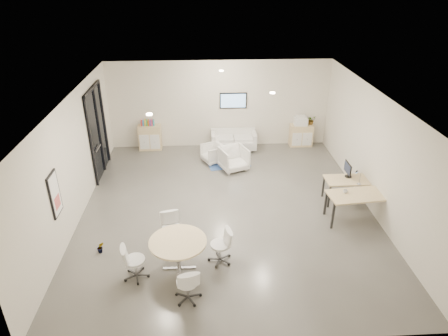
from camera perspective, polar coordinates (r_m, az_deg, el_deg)
name	(u,v)px	position (r m, az deg, el deg)	size (l,w,h in m)	color
room_shell	(227,157)	(10.53, 0.46, 1.53)	(9.60, 10.60, 4.80)	#504E49
glass_door	(97,129)	(13.28, -17.63, 5.30)	(0.09, 1.90, 2.85)	black
artwork	(55,194)	(9.71, -23.02, -3.50)	(0.05, 0.54, 1.04)	black
wall_tv	(233,101)	(14.66, 1.32, 9.60)	(0.98, 0.06, 0.58)	black
ceiling_spots	(218,90)	(10.74, -0.88, 11.06)	(3.14, 4.14, 0.03)	#FFEAC6
sideboard_left	(150,137)	(14.99, -10.51, 4.31)	(0.82, 0.43, 0.93)	tan
sideboard_right	(301,135)	(15.34, 10.94, 4.63)	(0.84, 0.41, 0.84)	tan
books	(148,123)	(14.80, -10.86, 6.37)	(0.48, 0.14, 0.22)	red
printer	(301,121)	(15.12, 10.88, 6.67)	(0.51, 0.44, 0.34)	white
loveseat	(233,141)	(14.80, 1.36, 3.92)	(1.64, 0.83, 0.61)	silver
blue_rug	(228,163)	(13.85, 0.55, 0.77)	(1.40, 0.93, 0.01)	#2E478D
armchair_left	(213,153)	(13.79, -1.57, 2.22)	(0.68, 0.64, 0.70)	silver
armchair_right	(234,158)	(13.25, 1.39, 1.50)	(0.83, 0.78, 0.86)	silver
desk_rear	(350,182)	(11.88, 17.50, -1.86)	(1.38, 0.69, 0.72)	tan
desk_front	(358,197)	(11.02, 18.54, -3.96)	(1.60, 0.92, 0.80)	tan
monitor	(348,169)	(11.85, 17.28, -0.20)	(0.20, 0.50, 0.44)	black
round_table	(178,244)	(8.92, -6.59, -10.72)	(1.27, 1.27, 0.77)	tan
meeting_chairs	(179,254)	(9.10, -6.50, -12.12)	(2.55, 2.55, 0.82)	white
plant_cabinet	(311,121)	(15.26, 12.35, 6.59)	(0.30, 0.33, 0.26)	#3F7F3F
plant_floor	(101,250)	(10.13, -17.17, -11.15)	(0.17, 0.30, 0.13)	#3F7F3F
cup	(345,191)	(10.91, 16.95, -3.17)	(0.12, 0.09, 0.12)	white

